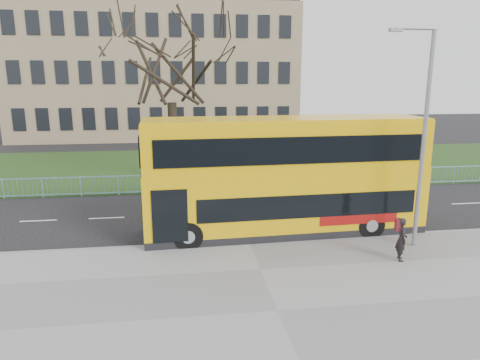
# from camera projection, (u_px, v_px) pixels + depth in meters

# --- Properties ---
(ground) EXTENTS (120.00, 120.00, 0.00)m
(ground) POSITION_uv_depth(u_px,v_px,m) (243.00, 230.00, 18.08)
(ground) COLOR black
(ground) RESTS_ON ground
(pavement) EXTENTS (80.00, 10.50, 0.12)m
(pavement) POSITION_uv_depth(u_px,v_px,m) (278.00, 312.00, 11.55)
(pavement) COLOR slate
(pavement) RESTS_ON ground
(kerb) EXTENTS (80.00, 0.20, 0.14)m
(kerb) POSITION_uv_depth(u_px,v_px,m) (248.00, 242.00, 16.57)
(kerb) COLOR gray
(kerb) RESTS_ON ground
(grass_verge) EXTENTS (80.00, 15.40, 0.08)m
(grass_verge) POSITION_uv_depth(u_px,v_px,m) (216.00, 165.00, 31.88)
(grass_verge) COLOR #1E3914
(grass_verge) RESTS_ON ground
(guard_railing) EXTENTS (40.00, 0.12, 1.10)m
(guard_railing) POSITION_uv_depth(u_px,v_px,m) (227.00, 182.00, 24.33)
(guard_railing) COLOR #7CB7DC
(guard_railing) RESTS_ON ground
(bare_tree) EXTENTS (8.01, 8.01, 11.44)m
(bare_tree) POSITION_uv_depth(u_px,v_px,m) (171.00, 87.00, 26.04)
(bare_tree) COLOR black
(bare_tree) RESTS_ON grass_verge
(civic_building) EXTENTS (30.00, 15.00, 14.00)m
(civic_building) POSITION_uv_depth(u_px,v_px,m) (158.00, 74.00, 49.64)
(civic_building) COLOR #8B7A58
(civic_building) RESTS_ON ground
(yellow_bus) EXTENTS (11.31, 3.10, 4.70)m
(yellow_bus) POSITION_uv_depth(u_px,v_px,m) (285.00, 174.00, 17.23)
(yellow_bus) COLOR #E0AC09
(yellow_bus) RESTS_ON ground
(pedestrian) EXTENTS (0.49, 0.63, 1.52)m
(pedestrian) POSITION_uv_depth(u_px,v_px,m) (402.00, 239.00, 14.64)
(pedestrian) COLOR black
(pedestrian) RESTS_ON pavement
(street_lamp) EXTENTS (1.66, 0.21, 7.81)m
(street_lamp) POSITION_uv_depth(u_px,v_px,m) (422.00, 132.00, 15.15)
(street_lamp) COLOR gray
(street_lamp) RESTS_ON pavement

